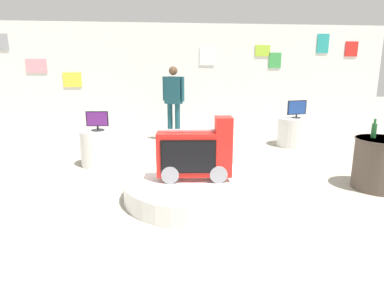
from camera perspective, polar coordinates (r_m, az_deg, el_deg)
The scene contains 11 objects.
ground_plane at distance 4.50m, azimuth 2.48°, elevation -9.35°, with size 30.00×30.00×0.00m, color #A8A091.
back_wall_display at distance 9.52m, azimuth -2.24°, elevation 11.57°, with size 12.10×0.13×2.93m.
main_display_pedestal at distance 4.45m, azimuth 0.37°, elevation -7.78°, with size 1.88×1.88×0.26m, color silver.
novelty_firetruck_tv at distance 4.30m, azimuth 0.63°, elevation -1.96°, with size 1.00×0.40×0.85m.
display_pedestal_left_rear at distance 7.72m, azimuth 17.54°, elevation 2.02°, with size 0.79×0.79×0.64m, color silver.
tv_on_left_rear at distance 7.64m, azimuth 17.82°, elevation 5.91°, with size 0.47×0.19×0.39m.
display_pedestal_center_rear at distance 6.11m, azimuth -15.89°, elevation -0.66°, with size 0.64×0.64×0.64m, color silver.
tv_on_center_rear at distance 6.02m, azimuth -16.18°, elevation 3.90°, with size 0.39×0.22×0.34m.
side_table_round at distance 5.43m, azimuth 29.92°, elevation -2.95°, with size 0.73×0.73×0.74m.
bottle_on_side_table at distance 5.34m, azimuth 29.14°, elevation 2.13°, with size 0.07×0.07×0.27m.
shopper_browsing_near_truck at distance 7.71m, azimuth -3.24°, elevation 7.98°, with size 0.49×0.37×1.76m.
Camera 1 is at (-0.62, -4.11, 1.71)m, focal length 30.60 mm.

